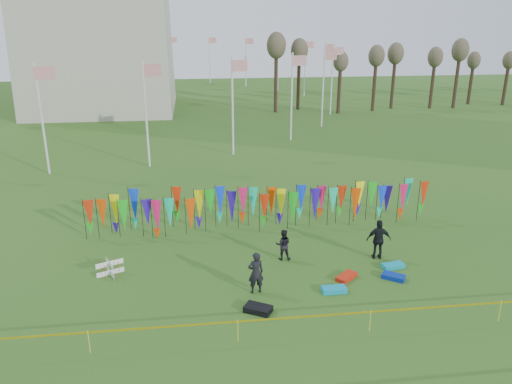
{
  "coord_description": "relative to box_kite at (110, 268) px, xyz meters",
  "views": [
    {
      "loc": [
        -3.25,
        -17.02,
        10.91
      ],
      "look_at": [
        -0.32,
        6.0,
        2.79
      ],
      "focal_mm": 35.0,
      "sensor_mm": 36.0,
      "label": 1
    }
  ],
  "objects": [
    {
      "name": "tree_line",
      "position": [
        39.21,
        40.47,
        5.82
      ],
      "size": [
        53.92,
        1.92,
        7.84
      ],
      "color": "#392A1C",
      "rests_on": "ground"
    },
    {
      "name": "kite_bag_turquoise",
      "position": [
        9.55,
        -2.67,
        -0.25
      ],
      "size": [
        1.04,
        0.53,
        0.21
      ],
      "primitive_type": "cube",
      "rotation": [
        0.0,
        0.0,
        0.02
      ],
      "color": "#0D9BC5",
      "rests_on": "ground"
    },
    {
      "name": "person_left",
      "position": [
        6.28,
        -2.3,
        0.57
      ],
      "size": [
        0.74,
        0.59,
        1.84
      ],
      "primitive_type": "imported",
      "rotation": [
        0.0,
        0.0,
        3.31
      ],
      "color": "black",
      "rests_on": "ground"
    },
    {
      "name": "banner_row",
      "position": [
        7.49,
        4.62,
        0.96
      ],
      "size": [
        18.64,
        0.64,
        2.19
      ],
      "color": "black",
      "rests_on": "ground"
    },
    {
      "name": "kite_bag_teal",
      "position": [
        12.85,
        -0.92,
        -0.25
      ],
      "size": [
        1.08,
        0.65,
        0.19
      ],
      "primitive_type": "cube",
      "rotation": [
        0.0,
        0.0,
        0.17
      ],
      "color": "#0DA1BC",
      "rests_on": "ground"
    },
    {
      "name": "person_right",
      "position": [
        12.46,
        0.09,
        0.63
      ],
      "size": [
        1.23,
        0.8,
        1.96
      ],
      "primitive_type": "imported",
      "rotation": [
        0.0,
        0.0,
        3.01
      ],
      "color": "black",
      "rests_on": "ground"
    },
    {
      "name": "kite_bag_red",
      "position": [
        10.39,
        -1.67,
        -0.25
      ],
      "size": [
        1.13,
        1.07,
        0.2
      ],
      "primitive_type": "cube",
      "rotation": [
        0.0,
        0.0,
        0.72
      ],
      "color": "red",
      "rests_on": "ground"
    },
    {
      "name": "ground",
      "position": [
        7.21,
        -3.53,
        -0.35
      ],
      "size": [
        160.0,
        160.0,
        0.0
      ],
      "primitive_type": "plane",
      "color": "#2C5518",
      "rests_on": "ground"
    },
    {
      "name": "flagpole_ring",
      "position": [
        -6.79,
        44.47,
        3.65
      ],
      "size": [
        57.4,
        56.16,
        8.0
      ],
      "color": "silver",
      "rests_on": "ground"
    },
    {
      "name": "kite_bag_blue",
      "position": [
        12.46,
        -1.93,
        -0.25
      ],
      "size": [
        1.09,
        0.98,
        0.2
      ],
      "primitive_type": "cube",
      "rotation": [
        0.0,
        0.0,
        -0.61
      ],
      "color": "#09299C",
      "rests_on": "ground"
    },
    {
      "name": "caution_tape_near",
      "position": [
        6.99,
        -5.56,
        0.43
      ],
      "size": [
        26.0,
        0.02,
        0.9
      ],
      "color": "#FAE705",
      "rests_on": "ground"
    },
    {
      "name": "person_mid",
      "position": [
        7.95,
        0.57,
        0.41
      ],
      "size": [
        0.8,
        0.57,
        1.52
      ],
      "primitive_type": "imported",
      "rotation": [
        0.0,
        0.0,
        2.98
      ],
      "color": "black",
      "rests_on": "ground"
    },
    {
      "name": "box_kite",
      "position": [
        0.0,
        0.0,
        0.0
      ],
      "size": [
        0.63,
        0.63,
        0.7
      ],
      "rotation": [
        0.0,
        0.0,
        0.42
      ],
      "color": "#B7250D",
      "rests_on": "ground"
    },
    {
      "name": "kite_bag_black",
      "position": [
        6.18,
        -3.77,
        -0.23
      ],
      "size": [
        1.22,
        1.06,
        0.24
      ],
      "primitive_type": "cube",
      "rotation": [
        0.0,
        0.0,
        -0.53
      ],
      "color": "black",
      "rests_on": "ground"
    }
  ]
}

